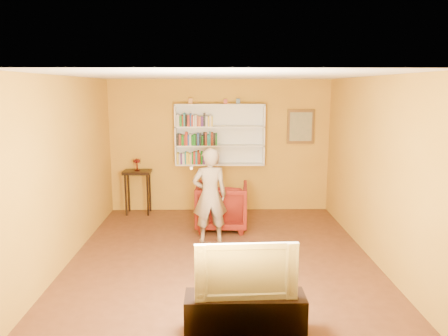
{
  "coord_description": "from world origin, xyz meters",
  "views": [
    {
      "loc": [
        -0.08,
        -6.4,
        2.53
      ],
      "look_at": [
        0.05,
        0.75,
        1.21
      ],
      "focal_mm": 35.0,
      "sensor_mm": 36.0,
      "label": 1
    }
  ],
  "objects_px": {
    "ruby_lustre": "(137,162)",
    "tv_cabinet": "(245,315)",
    "console_table": "(138,178)",
    "armchair": "(222,206)",
    "bookshelf": "(220,135)",
    "person": "(210,196)",
    "television": "(245,268)"
  },
  "relations": [
    {
      "from": "console_table",
      "to": "person",
      "type": "height_order",
      "value": "person"
    },
    {
      "from": "bookshelf",
      "to": "tv_cabinet",
      "type": "bearing_deg",
      "value": -87.36
    },
    {
      "from": "ruby_lustre",
      "to": "person",
      "type": "height_order",
      "value": "person"
    },
    {
      "from": "armchair",
      "to": "television",
      "type": "relative_size",
      "value": 0.9
    },
    {
      "from": "ruby_lustre",
      "to": "tv_cabinet",
      "type": "relative_size",
      "value": 0.2
    },
    {
      "from": "bookshelf",
      "to": "tv_cabinet",
      "type": "distance_m",
      "value": 4.86
    },
    {
      "from": "console_table",
      "to": "bookshelf",
      "type": "bearing_deg",
      "value": 5.48
    },
    {
      "from": "person",
      "to": "television",
      "type": "height_order",
      "value": "person"
    },
    {
      "from": "console_table",
      "to": "tv_cabinet",
      "type": "relative_size",
      "value": 0.72
    },
    {
      "from": "ruby_lustre",
      "to": "armchair",
      "type": "bearing_deg",
      "value": -30.4
    },
    {
      "from": "ruby_lustre",
      "to": "television",
      "type": "bearing_deg",
      "value": -67.33
    },
    {
      "from": "bookshelf",
      "to": "armchair",
      "type": "height_order",
      "value": "bookshelf"
    },
    {
      "from": "ruby_lustre",
      "to": "tv_cabinet",
      "type": "height_order",
      "value": "ruby_lustre"
    },
    {
      "from": "armchair",
      "to": "console_table",
      "type": "bearing_deg",
      "value": -26.58
    },
    {
      "from": "bookshelf",
      "to": "ruby_lustre",
      "type": "distance_m",
      "value": 1.75
    },
    {
      "from": "person",
      "to": "ruby_lustre",
      "type": "bearing_deg",
      "value": -57.81
    },
    {
      "from": "bookshelf",
      "to": "console_table",
      "type": "relative_size",
      "value": 2.02
    },
    {
      "from": "tv_cabinet",
      "to": "ruby_lustre",
      "type": "bearing_deg",
      "value": 112.67
    },
    {
      "from": "bookshelf",
      "to": "person",
      "type": "height_order",
      "value": "bookshelf"
    },
    {
      "from": "console_table",
      "to": "person",
      "type": "relative_size",
      "value": 0.56
    },
    {
      "from": "console_table",
      "to": "armchair",
      "type": "bearing_deg",
      "value": -30.4
    },
    {
      "from": "console_table",
      "to": "tv_cabinet",
      "type": "distance_m",
      "value": 4.9
    },
    {
      "from": "bookshelf",
      "to": "console_table",
      "type": "bearing_deg",
      "value": -174.52
    },
    {
      "from": "tv_cabinet",
      "to": "bookshelf",
      "type": "bearing_deg",
      "value": 92.64
    },
    {
      "from": "armchair",
      "to": "television",
      "type": "distance_m",
      "value": 3.53
    },
    {
      "from": "bookshelf",
      "to": "armchair",
      "type": "relative_size",
      "value": 1.94
    },
    {
      "from": "ruby_lustre",
      "to": "person",
      "type": "relative_size",
      "value": 0.15
    },
    {
      "from": "armchair",
      "to": "television",
      "type": "xyz_separation_m",
      "value": [
        0.19,
        -3.51,
        0.32
      ]
    },
    {
      "from": "bookshelf",
      "to": "person",
      "type": "distance_m",
      "value": 2.03
    },
    {
      "from": "bookshelf",
      "to": "armchair",
      "type": "xyz_separation_m",
      "value": [
        0.03,
        -1.15,
        -1.17
      ]
    },
    {
      "from": "bookshelf",
      "to": "tv_cabinet",
      "type": "relative_size",
      "value": 1.46
    },
    {
      "from": "console_table",
      "to": "tv_cabinet",
      "type": "xyz_separation_m",
      "value": [
        1.88,
        -4.5,
        -0.52
      ]
    }
  ]
}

